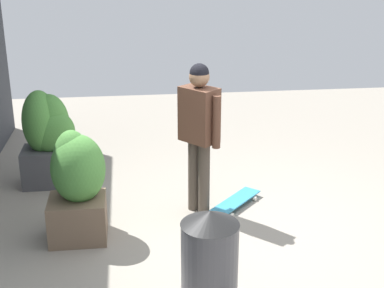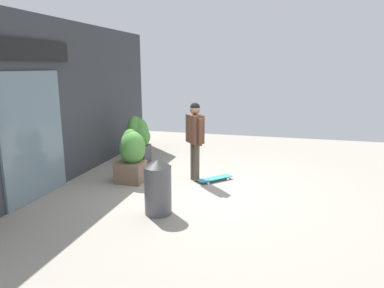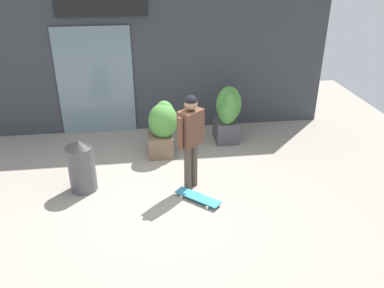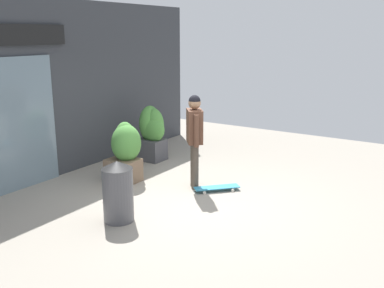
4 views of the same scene
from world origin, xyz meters
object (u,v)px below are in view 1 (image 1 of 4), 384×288
at_px(skateboard, 235,201).
at_px(planter_box_left, 47,135).
at_px(skateboarder, 199,123).
at_px(planter_box_right, 77,181).
at_px(trash_bin, 209,264).

relative_size(skateboard, planter_box_left, 0.62).
xyz_separation_m(skateboarder, planter_box_right, (-0.40, 1.34, -0.44)).
relative_size(skateboard, planter_box_right, 0.65).
bearing_deg(skateboarder, planter_box_left, 109.68).
height_order(planter_box_left, trash_bin, planter_box_left).
xyz_separation_m(skateboarder, skateboard, (0.06, -0.45, -1.01)).
bearing_deg(trash_bin, skateboard, -17.62).
bearing_deg(planter_box_left, trash_bin, -150.92).
xyz_separation_m(planter_box_left, trash_bin, (-2.95, -1.64, -0.18)).
distance_m(skateboarder, planter_box_left, 2.14).
bearing_deg(skateboarder, trash_bin, -135.62).
xyz_separation_m(skateboarder, planter_box_left, (1.05, 1.82, -0.41)).
relative_size(planter_box_right, trash_bin, 1.22).
bearing_deg(skateboard, planter_box_left, 109.31).
distance_m(skateboard, trash_bin, 2.11).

